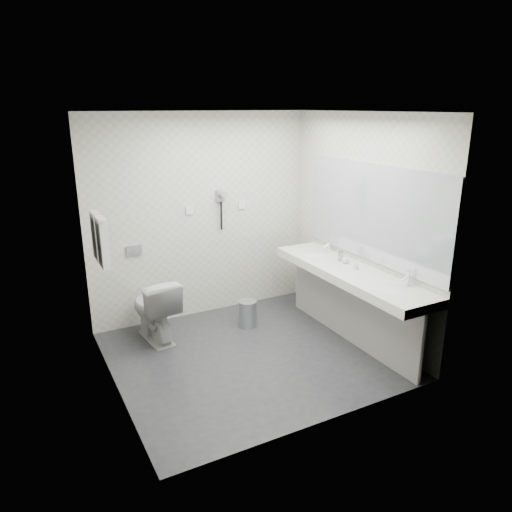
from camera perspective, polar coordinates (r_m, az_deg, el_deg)
floor at (r=5.25m, az=-0.69°, el=-11.67°), size 2.80×2.80×0.00m
ceiling at (r=4.59m, az=-0.81°, el=16.74°), size 2.80×2.80×0.00m
wall_back at (r=5.92m, az=-6.54°, el=4.59°), size 2.80×0.00×2.80m
wall_front at (r=3.72m, az=8.48°, el=-3.29°), size 2.80×0.00×2.80m
wall_left at (r=4.34m, az=-17.39°, el=-0.88°), size 0.00×2.60×2.60m
wall_right at (r=5.53m, az=12.27°, el=3.39°), size 0.00×2.60×2.60m
vanity_counter at (r=5.34m, az=11.07°, el=-2.08°), size 0.55×2.20×0.10m
vanity_panel at (r=5.51m, az=11.02°, el=-6.21°), size 0.03×2.15×0.75m
vanity_post_near at (r=4.86m, az=19.07°, el=-10.28°), size 0.06×0.06×0.75m
vanity_post_far at (r=6.30m, az=5.34°, el=-2.88°), size 0.06×0.06×0.75m
mirror at (r=5.33m, az=13.66°, el=4.98°), size 0.02×2.20×1.05m
basin_near at (r=4.88m, az=15.86°, el=-3.91°), size 0.40×0.31×0.05m
basin_far at (r=5.82m, az=7.10°, el=0.11°), size 0.40×0.31×0.05m
faucet_near at (r=4.98m, az=17.58°, el=-2.52°), size 0.04×0.04×0.15m
faucet_far at (r=5.91m, az=8.69°, el=1.21°), size 0.04×0.04×0.15m
soap_bottle_a at (r=5.32m, az=11.80°, el=-1.09°), size 0.06×0.06×0.09m
soap_bottle_b at (r=5.51m, az=10.58°, el=-0.37°), size 0.10×0.10×0.10m
glass_left at (r=5.60m, az=10.04°, el=-0.03°), size 0.07×0.07×0.10m
glass_right at (r=5.59m, az=10.03°, el=0.01°), size 0.07×0.07×0.11m
toilet at (r=5.55m, az=-12.01°, el=-6.16°), size 0.49×0.77×0.74m
flush_plate at (r=5.74m, az=-14.28°, el=0.64°), size 0.18×0.02×0.12m
pedal_bin at (r=5.83m, az=-1.01°, el=-6.91°), size 0.28×0.28×0.31m
bin_lid at (r=5.76m, az=-1.02°, el=-5.46°), size 0.22×0.22×0.02m
towel_rail at (r=4.80m, az=-18.42°, el=4.44°), size 0.02×0.62×0.02m
towel_near at (r=4.72m, az=-17.75°, el=1.53°), size 0.07×0.24×0.48m
towel_far at (r=4.99m, az=-18.36°, el=2.30°), size 0.07×0.24×0.48m
dryer_cradle at (r=5.94m, az=-4.26°, el=7.15°), size 0.10×0.04×0.14m
dryer_barrel at (r=5.87m, az=-3.98°, el=7.34°), size 0.08×0.14×0.08m
dryer_cord at (r=5.98m, az=-4.14°, el=4.77°), size 0.02×0.02×0.35m
switch_plate_a at (r=5.84m, az=-7.90°, el=5.36°), size 0.09×0.02×0.09m
switch_plate_b at (r=6.11m, az=-1.71°, el=6.05°), size 0.09×0.02×0.09m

